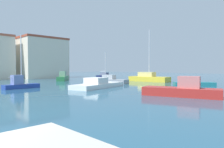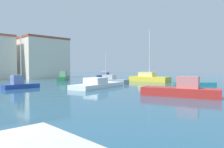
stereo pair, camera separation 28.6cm
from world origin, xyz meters
TOP-DOWN VIEW (x-y plane):
  - water at (15.00, 20.00)m, footprint 160.00×160.00m
  - sailboat_blue_far_right at (9.47, 20.02)m, footprint 4.43×1.55m
  - sailboat_navy_center_channel at (31.51, 27.94)m, footprint 1.58×4.78m
  - sailboat_yellow_mid_harbor at (32.15, 16.53)m, footprint 3.24×7.93m
  - motorboat_white_near_pier at (17.08, 13.93)m, footprint 8.94×4.66m
  - motorboat_green_distant_east at (22.20, 30.67)m, footprint 4.87×5.22m
  - motorboat_grey_behind_lamppost at (24.10, 18.72)m, footprint 2.81×6.36m
  - motorboat_teal_distant_north at (28.14, 6.22)m, footprint 4.94×5.20m
  - motorboat_red_inner_mooring at (17.01, 2.27)m, footprint 3.85×7.07m
  - waterfront_apartments at (24.13, 42.90)m, footprint 11.00×7.31m

SIDE VIEW (x-z plane):
  - water at x=15.00m, z-range 0.00..0.00m
  - motorboat_teal_distant_north at x=28.14m, z-range -0.17..1.02m
  - motorboat_white_near_pier at x=17.08m, z-range -0.23..1.10m
  - motorboat_grey_behind_lamppost at x=24.10m, z-range -0.21..1.16m
  - motorboat_red_inner_mooring at x=17.01m, z-range -0.36..1.49m
  - sailboat_navy_center_channel at x=31.51m, z-range -2.47..3.67m
  - sailboat_blue_far_right at x=9.47m, z-range -2.76..3.98m
  - motorboat_green_distant_east at x=22.20m, z-range -0.34..1.57m
  - sailboat_yellow_mid_harbor at x=32.15m, z-range -4.23..5.54m
  - waterfront_apartments at x=24.13m, z-range 0.01..10.16m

